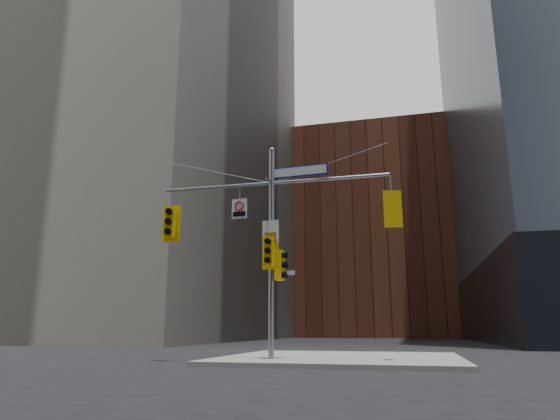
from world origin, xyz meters
The scene contains 13 objects.
ground centered at (0.00, 0.00, 0.00)m, with size 160.00×160.00×0.00m, color black.
sidewalk_corner centered at (2.00, 4.00, 0.07)m, with size 8.00×8.00×0.15m, color gray.
brick_midrise centered at (0.00, 58.00, 14.00)m, with size 26.00×20.00×28.00m, color brown.
signal_assembly centered at (0.00, 1.99, 4.42)m, with size 8.00×0.80×7.30m.
traffic_light_west_arm centered at (-3.80, 2.01, 4.80)m, with size 0.64×0.57×1.35m.
traffic_light_east_arm centered at (4.02, 1.99, 4.80)m, with size 0.57×0.51×1.21m.
traffic_light_pole_side centered at (0.32, 1.99, 3.13)m, with size 0.42×0.36×1.00m.
traffic_light_pole_front centered at (0.00, 1.73, 3.57)m, with size 0.55×0.43×1.16m.
street_sign_blade centered at (1.01, 2.00, 6.35)m, with size 2.00×0.17×0.39m.
regulatory_sign_arm centered at (-1.16, 1.97, 5.17)m, with size 0.57×0.11×0.71m.
regulatory_sign_pole centered at (0.00, 1.88, 4.25)m, with size 0.58×0.09×0.76m.
street_blade_ew centered at (0.45, 2.00, 2.87)m, with size 0.72×0.10×0.14m.
street_blade_ns centered at (0.00, 2.45, 2.93)m, with size 0.06×0.74×0.15m.
Camera 1 is at (4.45, -13.99, 1.08)m, focal length 32.00 mm.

